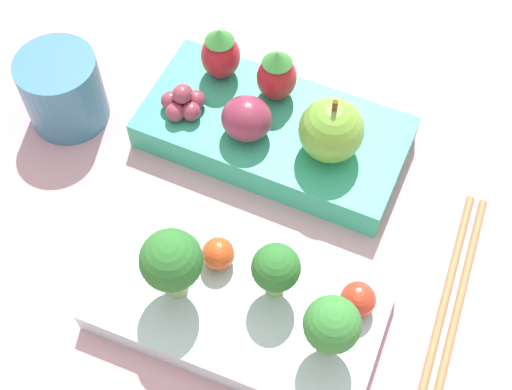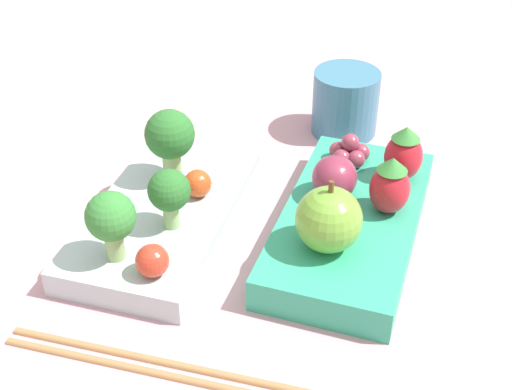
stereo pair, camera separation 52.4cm
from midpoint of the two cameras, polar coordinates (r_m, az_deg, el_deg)
ground_plane at (r=0.50m, az=-26.71°, el=-10.24°), size 4.00×4.00×0.00m
bento_box_savoury at (r=0.48m, az=-31.88°, el=-17.49°), size 0.21×0.13×0.02m
bento_box_fruit at (r=0.51m, az=-24.62°, el=-1.92°), size 0.22×0.14×0.03m
broccoli_floret_0 at (r=0.43m, az=-31.02°, el=-15.55°), size 0.03×0.03×0.05m
broccoli_floret_1 at (r=0.46m, az=-38.85°, el=-13.84°), size 0.04×0.04×0.06m
broccoli_floret_2 at (r=0.41m, az=-28.53°, el=-21.43°), size 0.04×0.04×0.06m
cherry_tomato_0 at (r=0.48m, az=-33.38°, el=-13.21°), size 0.02×0.02×0.02m
cherry_tomato_1 at (r=0.42m, az=-23.52°, el=-18.94°), size 0.02×0.02×0.02m
apple at (r=0.45m, az=-22.34°, el=-2.49°), size 0.05×0.05×0.06m
strawberry_0 at (r=0.50m, az=-25.23°, el=3.02°), size 0.03×0.03×0.05m
strawberry_1 at (r=0.53m, az=-29.07°, el=4.94°), size 0.03×0.03×0.05m
plum at (r=0.49m, az=-28.46°, el=-1.11°), size 0.04×0.04×0.04m
grape_cluster at (r=0.54m, az=-32.24°, el=0.61°), size 0.03×0.04×0.03m
drinking_cup at (r=0.61m, az=-39.49°, el=1.59°), size 0.06×0.06×0.06m
chopsticks_pair at (r=0.43m, az=-13.16°, el=-20.78°), size 0.04×0.21×0.01m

